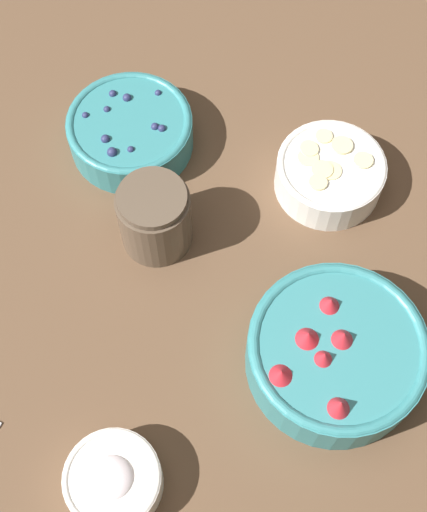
{
  "coord_description": "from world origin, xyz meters",
  "views": [
    {
      "loc": [
        0.36,
        0.13,
        0.88
      ],
      "look_at": [
        -0.03,
        0.02,
        0.05
      ],
      "focal_mm": 50.0,
      "sensor_mm": 36.0,
      "label": 1
    }
  ],
  "objects_px": {
    "bowl_strawberries": "(335,352)",
    "bowl_cream": "(113,480)",
    "bowl_blueberries": "(130,130)",
    "jar_chocolate": "(155,219)",
    "bowl_bananas": "(330,173)"
  },
  "relations": [
    {
      "from": "bowl_strawberries",
      "to": "bowl_blueberries",
      "type": "xyz_separation_m",
      "value": [
        -0.25,
        -0.36,
        -0.01
      ]
    },
    {
      "from": "bowl_strawberries",
      "to": "jar_chocolate",
      "type": "bearing_deg",
      "value": -112.56
    },
    {
      "from": "bowl_bananas",
      "to": "jar_chocolate",
      "type": "xyz_separation_m",
      "value": [
        0.15,
        -0.21,
        0.02
      ]
    },
    {
      "from": "bowl_strawberries",
      "to": "jar_chocolate",
      "type": "relative_size",
      "value": 2.05
    },
    {
      "from": "bowl_strawberries",
      "to": "bowl_cream",
      "type": "bearing_deg",
      "value": -44.18
    },
    {
      "from": "bowl_strawberries",
      "to": "bowl_cream",
      "type": "distance_m",
      "value": 0.3
    },
    {
      "from": "bowl_bananas",
      "to": "jar_chocolate",
      "type": "distance_m",
      "value": 0.26
    },
    {
      "from": "bowl_bananas",
      "to": "bowl_cream",
      "type": "height_order",
      "value": "bowl_bananas"
    },
    {
      "from": "jar_chocolate",
      "to": "bowl_blueberries",
      "type": "bearing_deg",
      "value": -148.27
    },
    {
      "from": "bowl_blueberries",
      "to": "jar_chocolate",
      "type": "bearing_deg",
      "value": 31.73
    },
    {
      "from": "bowl_blueberries",
      "to": "bowl_cream",
      "type": "height_order",
      "value": "bowl_blueberries"
    },
    {
      "from": "bowl_strawberries",
      "to": "jar_chocolate",
      "type": "height_order",
      "value": "jar_chocolate"
    },
    {
      "from": "bowl_bananas",
      "to": "bowl_cream",
      "type": "bearing_deg",
      "value": -17.28
    },
    {
      "from": "bowl_blueberries",
      "to": "bowl_bananas",
      "type": "distance_m",
      "value": 0.29
    },
    {
      "from": "bowl_strawberries",
      "to": "bowl_blueberries",
      "type": "bearing_deg",
      "value": -125.16
    }
  ]
}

